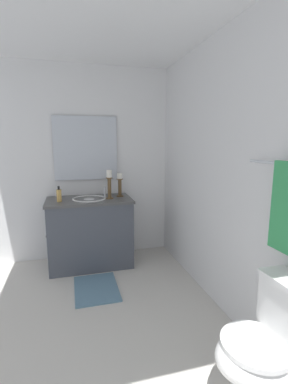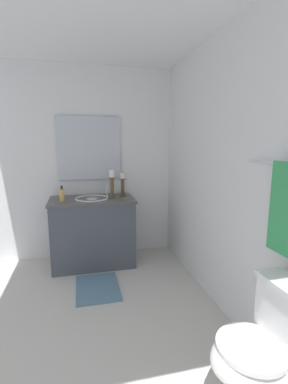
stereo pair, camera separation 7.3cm
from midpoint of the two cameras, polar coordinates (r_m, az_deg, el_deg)
name	(u,v)px [view 1 (the left image)]	position (r m, az deg, el deg)	size (l,w,h in m)	color
floor	(99,325)	(2.60, -10.33, -25.62)	(3.03, 2.26, 0.02)	beige
wall_back	(225,175)	(2.47, 15.78, 3.39)	(3.03, 0.04, 2.45)	white
wall_left	(83,164)	(3.63, -13.10, 5.63)	(0.04, 2.26, 2.45)	white
ceiling	(88,0)	(2.31, -12.74, 34.48)	(3.03, 2.26, 0.02)	white
vanity_cabinet	(90,232)	(3.47, -11.73, -8.17)	(0.58, 1.02, 0.83)	#474C56
sink_basin	(89,202)	(3.37, -11.95, -2.07)	(0.40, 0.40, 0.24)	white
mirror	(86,148)	(3.57, -12.62, 8.87)	(0.02, 0.79, 0.79)	silver
candle_holder_tall	(120,184)	(3.44, -5.68, 1.61)	(0.09, 0.09, 0.29)	brown
candle_holder_short	(109,183)	(3.31, -7.86, 1.78)	(0.09, 0.09, 0.35)	brown
soap_bottle	(59,195)	(3.29, -17.91, -0.65)	(0.06, 0.06, 0.18)	#E5B259
toilet	(266,348)	(1.89, 22.91, -27.74)	(0.39, 0.54, 0.75)	white
bath_mat	(96,288)	(3.06, -10.63, -19.16)	(0.60, 0.44, 0.02)	slate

